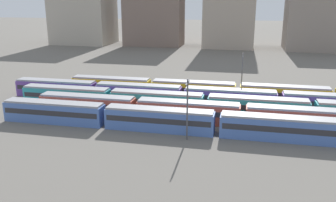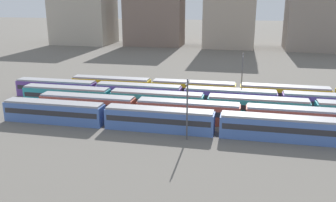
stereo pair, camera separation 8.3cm
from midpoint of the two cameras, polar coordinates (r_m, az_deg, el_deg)
ground_plane at (r=73.62m, az=-11.60°, el=-0.83°), size 600.00×600.00×0.00m
train_track_0 at (r=57.29m, az=7.81°, el=-3.55°), size 74.70×3.06×3.75m
train_track_1 at (r=62.09m, az=11.81°, el=-2.19°), size 74.70×3.06×3.75m
train_track_2 at (r=67.40m, az=5.98°, el=-0.47°), size 74.70×3.06×3.75m
train_track_3 at (r=72.39m, az=17.29°, el=0.04°), size 112.50×3.06×3.75m
train_track_4 at (r=77.09m, az=11.01°, el=1.44°), size 74.70×3.06×3.75m
catenary_pole_0 at (r=53.86m, az=3.05°, el=-0.87°), size 0.24×3.20×9.58m
catenary_pole_1 at (r=79.15m, az=11.68°, el=4.39°), size 0.24×3.20×9.75m
distant_building_0 at (r=177.71m, az=-13.41°, el=14.11°), size 26.66×20.87×32.35m
distant_building_1 at (r=165.99m, az=-2.28°, el=14.47°), size 25.88×14.40×32.70m
distant_building_2 at (r=160.88m, az=9.83°, el=14.83°), size 21.57×17.33×36.21m
distant_building_3 at (r=163.11m, az=22.26°, el=12.09°), size 22.63×20.30×25.82m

